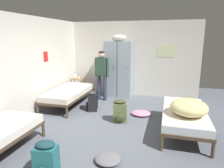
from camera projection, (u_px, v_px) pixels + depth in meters
ground_plane at (109, 128)px, 4.54m from camera, size 9.08×9.08×0.00m
room_backdrop at (80, 64)px, 5.75m from camera, size 4.40×5.74×2.51m
locker_bank at (119, 68)px, 6.83m from camera, size 0.90×0.55×2.07m
shelf_unit at (77, 85)px, 7.14m from camera, size 0.38×0.30×0.57m
bed_left_rear at (68, 93)px, 5.99m from camera, size 0.90×1.90×0.49m
bed_right at (184, 115)px, 4.31m from camera, size 0.90×1.90×0.49m
bedding_heap at (189, 107)px, 3.98m from camera, size 0.72×0.78×0.31m
person_traveler at (102, 71)px, 6.40m from camera, size 0.49×0.26×1.57m
water_bottle at (75, 76)px, 7.11m from camera, size 0.08×0.08×0.23m
lotion_bottle at (79, 77)px, 7.02m from camera, size 0.06×0.06×0.17m
backpack_olive at (120, 111)px, 4.84m from camera, size 0.37×0.39×0.55m
backpack_teal at (46, 160)px, 2.92m from camera, size 0.35×0.37×0.55m
backpack_black at (92, 101)px, 5.60m from camera, size 0.40×0.39×0.55m
clothes_pile_grey at (108, 159)px, 3.30m from camera, size 0.42×0.41×0.11m
clothes_pile_pink at (141, 113)px, 5.28m from camera, size 0.50×0.41×0.11m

